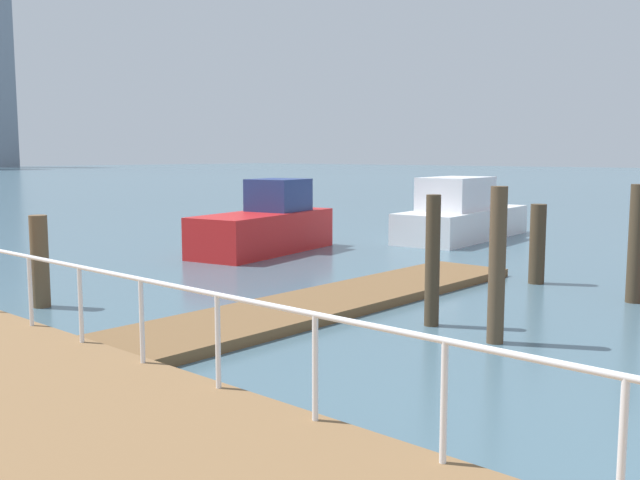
{
  "coord_description": "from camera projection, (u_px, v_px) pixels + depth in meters",
  "views": [
    {
      "loc": [
        -8.08,
        2.68,
        2.98
      ],
      "look_at": [
        -0.17,
        9.73,
        1.69
      ],
      "focal_mm": 39.88,
      "sensor_mm": 36.0,
      "label": 1
    }
  ],
  "objects": [
    {
      "name": "moored_boat_3",
      "position": [
        266.0,
        226.0,
        21.58
      ],
      "size": [
        5.42,
        2.84,
        2.2
      ],
      "color": "red",
      "rests_on": "ground_plane"
    },
    {
      "name": "boardwalk_railing",
      "position": [
        141.0,
        298.0,
        8.71
      ],
      "size": [
        0.06,
        31.77,
        1.08
      ],
      "color": "white",
      "rests_on": "boardwalk"
    },
    {
      "name": "dock_piling_0",
      "position": [
        537.0,
        244.0,
        16.29
      ],
      "size": [
        0.36,
        0.36,
        1.83
      ],
      "primitive_type": "cylinder",
      "color": "#473826",
      "rests_on": "ground_plane"
    },
    {
      "name": "dock_piling_3",
      "position": [
        432.0,
        261.0,
        12.24
      ],
      "size": [
        0.25,
        0.25,
        2.28
      ],
      "primitive_type": "cylinder",
      "color": "#473826",
      "rests_on": "ground_plane"
    },
    {
      "name": "ground_plane",
      "position": [
        19.0,
        273.0,
        17.79
      ],
      "size": [
        300.0,
        300.0,
        0.0
      ],
      "primitive_type": "plane",
      "color": "#476675"
    },
    {
      "name": "dock_piling_2",
      "position": [
        40.0,
        261.0,
        13.78
      ],
      "size": [
        0.34,
        0.34,
        1.8
      ],
      "primitive_type": "cylinder",
      "color": "brown",
      "rests_on": "ground_plane"
    },
    {
      "name": "moored_boat_0",
      "position": [
        461.0,
        216.0,
        24.91
      ],
      "size": [
        6.7,
        2.77,
        2.18
      ],
      "color": "white",
      "rests_on": "ground_plane"
    },
    {
      "name": "dock_piling_4",
      "position": [
        497.0,
        266.0,
        11.1
      ],
      "size": [
        0.26,
        0.26,
        2.48
      ],
      "primitive_type": "cylinder",
      "color": "brown",
      "rests_on": "ground_plane"
    },
    {
      "name": "dock_piling_1",
      "position": [
        636.0,
        244.0,
        14.16
      ],
      "size": [
        0.31,
        0.31,
        2.38
      ],
      "primitive_type": "cylinder",
      "color": "#473826",
      "rests_on": "ground_plane"
    },
    {
      "name": "floating_dock",
      "position": [
        325.0,
        303.0,
        13.83
      ],
      "size": [
        11.26,
        2.0,
        0.18
      ],
      "primitive_type": "cube",
      "color": "brown",
      "rests_on": "ground_plane"
    }
  ]
}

